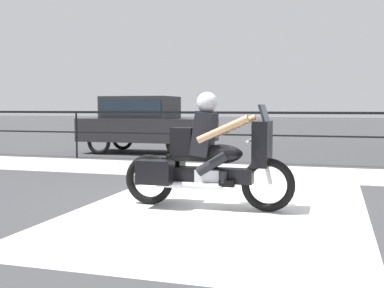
# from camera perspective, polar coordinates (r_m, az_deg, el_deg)

# --- Properties ---
(ground_plane) EXTENTS (120.00, 120.00, 0.00)m
(ground_plane) POSITION_cam_1_polar(r_m,az_deg,el_deg) (7.02, 2.76, -6.96)
(ground_plane) COLOR #38383A
(sidewalk_band) EXTENTS (44.00, 2.40, 0.01)m
(sidewalk_band) POSITION_cam_1_polar(r_m,az_deg,el_deg) (10.31, 7.32, -3.31)
(sidewalk_band) COLOR #B7B2A8
(sidewalk_band) RESTS_ON ground
(crosswalk_band) EXTENTS (3.76, 6.00, 0.01)m
(crosswalk_band) POSITION_cam_1_polar(r_m,az_deg,el_deg) (6.79, 4.00, -7.33)
(crosswalk_band) COLOR silver
(crosswalk_band) RESTS_ON ground
(fence_railing) EXTENTS (36.00, 0.05, 1.27)m
(fence_railing) POSITION_cam_1_polar(r_m,az_deg,el_deg) (11.71, 8.57, 2.49)
(fence_railing) COLOR black
(fence_railing) RESTS_ON ground
(motorcycle) EXTENTS (2.39, 0.76, 1.59)m
(motorcycle) POSITION_cam_1_polar(r_m,az_deg,el_deg) (6.55, 1.69, -1.72)
(motorcycle) COLOR black
(motorcycle) RESTS_ON ground
(parked_car) EXTENTS (3.93, 1.76, 1.70)m
(parked_car) POSITION_cam_1_polar(r_m,az_deg,el_deg) (14.48, -5.58, 2.73)
(parked_car) COLOR #232326
(parked_car) RESTS_ON ground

